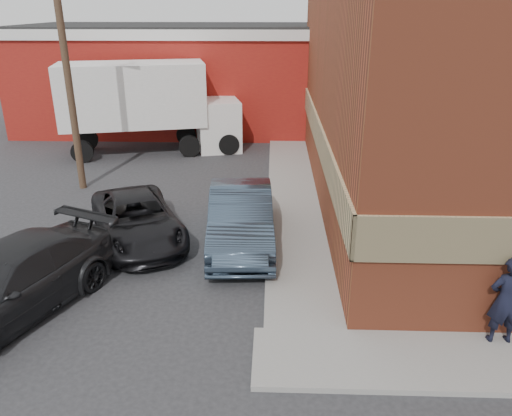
% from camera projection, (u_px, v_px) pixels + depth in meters
% --- Properties ---
extents(ground, '(90.00, 90.00, 0.00)m').
position_uv_depth(ground, '(277.00, 333.00, 10.79)').
color(ground, '#28282B').
rests_on(ground, ground).
extents(sidewalk_west, '(1.80, 18.00, 0.12)m').
position_uv_depth(sidewalk_west, '(292.00, 189.00, 19.07)').
color(sidewalk_west, gray).
rests_on(sidewalk_west, ground).
extents(warehouse, '(16.30, 8.30, 5.60)m').
position_uv_depth(warehouse, '(171.00, 76.00, 28.43)').
color(warehouse, maroon).
rests_on(warehouse, ground).
extents(utility_pole, '(2.00, 0.26, 9.00)m').
position_uv_depth(utility_pole, '(66.00, 61.00, 17.57)').
color(utility_pole, '#4C3726').
rests_on(utility_pole, ground).
extents(man, '(0.72, 0.49, 1.94)m').
position_uv_depth(man, '(506.00, 300.00, 10.00)').
color(man, black).
rests_on(man, sidewalk_south).
extents(sedan, '(2.10, 5.24, 1.70)m').
position_uv_depth(sedan, '(241.00, 217.00, 14.51)').
color(sedan, '#314152').
rests_on(sedan, ground).
extents(suv_a, '(4.07, 5.34, 1.35)m').
position_uv_depth(suv_a, '(137.00, 219.00, 14.81)').
color(suv_a, black).
rests_on(suv_a, ground).
extents(suv_b, '(4.27, 5.97, 1.61)m').
position_uv_depth(suv_b, '(7.00, 284.00, 11.14)').
color(suv_b, black).
rests_on(suv_b, ground).
extents(box_truck, '(8.82, 4.37, 4.18)m').
position_uv_depth(box_truck, '(152.00, 102.00, 23.16)').
color(box_truck, white).
rests_on(box_truck, ground).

